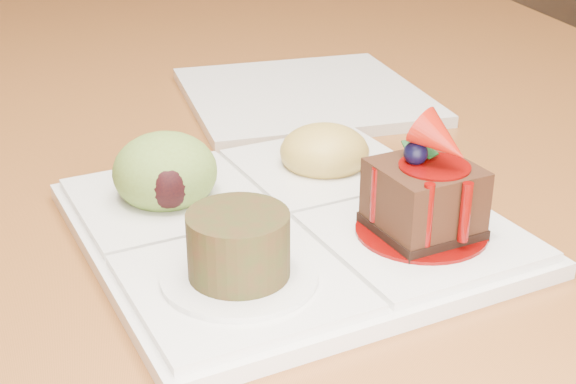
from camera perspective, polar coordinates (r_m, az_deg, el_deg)
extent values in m
cube|color=brown|center=(0.79, 1.12, 2.79)|extent=(1.00, 1.80, 0.04)
cylinder|color=brown|center=(1.80, 8.02, 2.79)|extent=(0.06, 0.06, 0.71)
cube|color=silver|center=(0.59, 0.00, -2.54)|extent=(0.35, 0.35, 0.01)
cube|color=silver|center=(0.57, 9.43, -3.12)|extent=(0.16, 0.16, 0.01)
cube|color=silver|center=(0.51, -3.46, -6.50)|extent=(0.16, 0.16, 0.01)
cube|color=silver|center=(0.62, -8.60, -0.48)|extent=(0.16, 0.16, 0.01)
cube|color=silver|center=(0.67, 2.59, 1.81)|extent=(0.16, 0.16, 0.01)
cylinder|color=#5D0403|center=(0.57, 9.46, -2.74)|extent=(0.09, 0.09, 0.00)
cube|color=black|center=(0.57, 9.48, -2.46)|extent=(0.08, 0.08, 0.01)
cube|color=black|center=(0.56, 9.66, -0.14)|extent=(0.08, 0.08, 0.04)
cylinder|color=#5D0403|center=(0.55, 9.82, 1.92)|extent=(0.05, 0.05, 0.00)
sphere|color=black|center=(0.54, 9.06, 2.76)|extent=(0.02, 0.02, 0.02)
cone|color=#9E150A|center=(0.54, 10.89, 3.58)|extent=(0.05, 0.05, 0.04)
cube|color=#0F3E15|center=(0.56, 9.67, 3.02)|extent=(0.02, 0.02, 0.01)
cube|color=#0F3E15|center=(0.56, 8.85, 3.05)|extent=(0.01, 0.02, 0.01)
cylinder|color=#5D0403|center=(0.52, 9.88, -1.73)|extent=(0.01, 0.01, 0.05)
cylinder|color=#5D0403|center=(0.53, 12.50, -1.42)|extent=(0.01, 0.01, 0.04)
cylinder|color=#5D0403|center=(0.55, 6.27, -0.19)|extent=(0.01, 0.01, 0.04)
cylinder|color=silver|center=(0.51, -3.48, -6.02)|extent=(0.10, 0.10, 0.00)
cylinder|color=#3E2011|center=(0.49, -3.54, -3.74)|extent=(0.06, 0.06, 0.04)
cylinder|color=#4D2010|center=(0.49, -3.59, -2.20)|extent=(0.05, 0.05, 0.00)
ellipsoid|color=olive|center=(0.61, -8.73, 1.44)|extent=(0.08, 0.08, 0.06)
ellipsoid|color=black|center=(0.59, -8.49, 0.45)|extent=(0.04, 0.03, 0.04)
ellipsoid|color=#B08F3F|center=(0.67, 2.62, 2.87)|extent=(0.07, 0.07, 0.04)
cube|color=orange|center=(0.67, 3.53, 3.37)|extent=(0.02, 0.02, 0.02)
cube|color=#3B6816|center=(0.68, 2.94, 3.88)|extent=(0.02, 0.02, 0.02)
cube|color=orange|center=(0.68, 1.77, 3.89)|extent=(0.02, 0.02, 0.02)
cube|color=#3B6816|center=(0.67, 1.47, 3.24)|extent=(0.02, 0.02, 0.02)
cube|color=orange|center=(0.66, 1.45, 3.06)|extent=(0.02, 0.02, 0.02)
cube|color=#3B6816|center=(0.65, 2.31, 2.90)|extent=(0.02, 0.02, 0.02)
cube|color=orange|center=(0.65, 3.51, 2.60)|extent=(0.02, 0.02, 0.02)
cube|color=#3B6816|center=(0.66, 4.16, 2.93)|extent=(0.02, 0.02, 0.02)
cube|color=silver|center=(0.88, 1.10, 6.86)|extent=(0.26, 0.26, 0.01)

